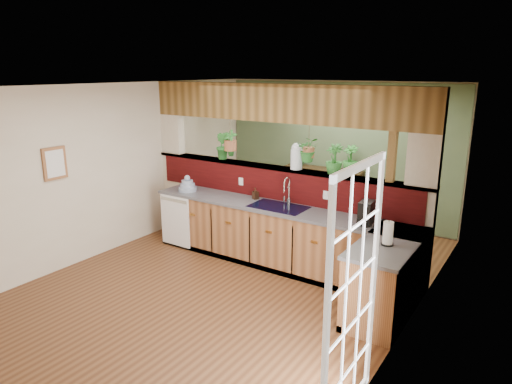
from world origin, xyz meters
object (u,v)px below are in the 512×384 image
Objects in this scene: faucet at (287,190)px; soap_dispenser at (255,193)px; paper_towel at (388,234)px; glass_jar at (297,156)px; dish_stack at (188,186)px; shelving_console at (322,194)px; coffee_maker at (366,214)px.

faucet reaches higher than soap_dispenser.
glass_jar is at bearing 150.34° from paper_towel.
dish_stack is 2.70m from shelving_console.
coffee_maker is 0.72m from paper_towel.
soap_dispenser is 0.46× the size of glass_jar.
soap_dispenser is (1.17, 0.21, 0.01)m from dish_stack.
shelving_console is (1.29, 2.33, -0.48)m from dish_stack.
dish_stack is 1.00× the size of coffee_maker.
glass_jar reaches higher than faucet.
coffee_maker is at bearing -18.38° from glass_jar.
paper_towel is at bearing -29.66° from glass_jar.
dish_stack is 2.97m from coffee_maker.
shelving_console is (-0.44, 2.11, -0.62)m from faucet.
shelving_console is at bearing 86.89° from soap_dispenser.
dish_stack is 0.77× the size of glass_jar.
soap_dispenser is at bearing 10.18° from dish_stack.
coffee_maker reaches higher than shelving_console.
paper_towel is (2.26, -0.74, 0.04)m from soap_dispenser.
paper_towel is at bearing -58.03° from shelving_console.
paper_towel reaches higher than shelving_console.
faucet is at bearing 156.36° from paper_towel.
glass_jar reaches higher than paper_towel.
soap_dispenser is 0.12× the size of shelving_console.
faucet is 2.25m from shelving_console.
shelving_console is at bearing 101.64° from faucet.
paper_towel is (1.71, -0.75, -0.09)m from faucet.
dish_stack is at bearing 171.16° from paper_towel.
paper_towel is 2.02m from glass_jar.
dish_stack reaches higher than shelving_console.
dish_stack is at bearing -123.79° from shelving_console.
faucet is 0.51m from glass_jar.
faucet is 1.41× the size of dish_stack.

